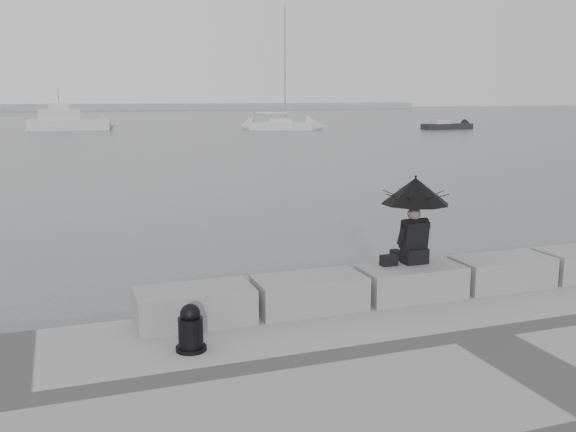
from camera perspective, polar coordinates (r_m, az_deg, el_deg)
name	(u,v)px	position (r m, az deg, el deg)	size (l,w,h in m)	color
ground	(395,319)	(10.78, 9.52, -8.99)	(360.00, 360.00, 0.00)	#4E5154
stone_block_far_left	(195,306)	(8.99, -8.31, -7.92)	(1.60, 0.80, 0.50)	gray
stone_block_left	(309,293)	(9.45, 1.91, -6.88)	(1.60, 0.80, 0.50)	gray
stone_block_centre	(411,282)	(10.18, 10.89, -5.79)	(1.60, 0.80, 0.50)	gray
stone_block_right	(502,272)	(11.12, 18.48, -4.74)	(1.60, 0.80, 0.50)	gray
seated_person	(415,202)	(10.14, 11.25, 1.27)	(1.06, 1.06, 1.39)	black
bag	(389,260)	(10.08, 8.95, -3.92)	(0.26, 0.15, 0.17)	black
mooring_bollard	(191,331)	(8.07, -8.65, -10.11)	(0.38, 0.38, 0.60)	black
distant_landmass	(40,107)	(163.38, -21.15, 9.01)	(180.00, 8.00, 2.80)	gray
sailboat_right	(281,125)	(68.96, -0.61, 8.12)	(7.00, 4.80, 12.90)	#BDBDBF
motor_cruiser	(68,122)	(71.92, -18.95, 7.94)	(8.27, 3.08, 4.50)	#BDBDBF
small_motorboat	(447,126)	(72.21, 13.96, 7.75)	(5.77, 1.81, 1.10)	black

